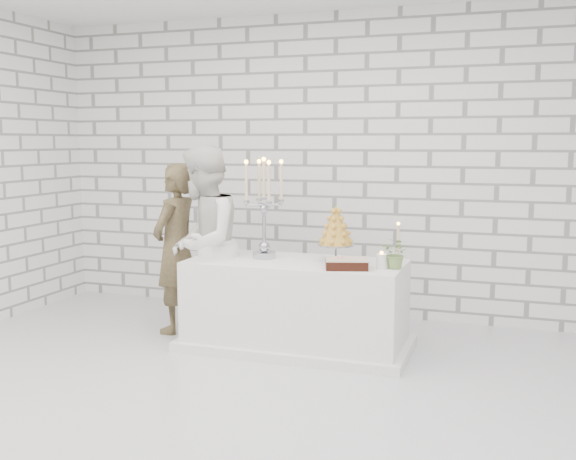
# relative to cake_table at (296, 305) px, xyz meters

# --- Properties ---
(ground) EXTENTS (6.00, 5.00, 0.01)m
(ground) POSITION_rel_cake_table_xyz_m (0.00, -1.26, -0.38)
(ground) COLOR silver
(ground) RESTS_ON ground
(wall_back) EXTENTS (6.00, 0.01, 3.00)m
(wall_back) POSITION_rel_cake_table_xyz_m (0.00, 1.24, 1.12)
(wall_back) COLOR white
(wall_back) RESTS_ON ground
(cake_table) EXTENTS (1.80, 0.80, 0.75)m
(cake_table) POSITION_rel_cake_table_xyz_m (0.00, 0.00, 0.00)
(cake_table) COLOR white
(cake_table) RESTS_ON ground
(groom) EXTENTS (0.42, 0.59, 1.55)m
(groom) POSITION_rel_cake_table_xyz_m (-1.20, 0.14, 0.40)
(groom) COLOR #493B23
(groom) RESTS_ON ground
(bride) EXTENTS (0.80, 0.94, 1.71)m
(bride) POSITION_rel_cake_table_xyz_m (-0.85, -0.02, 0.48)
(bride) COLOR white
(bride) RESTS_ON ground
(candelabra) EXTENTS (0.40, 0.40, 0.86)m
(candelabra) POSITION_rel_cake_table_xyz_m (-0.30, 0.04, 0.81)
(candelabra) COLOR #A1A1AB
(candelabra) RESTS_ON cake_table
(croquembouche) EXTENTS (0.33, 0.33, 0.47)m
(croquembouche) POSITION_rel_cake_table_xyz_m (0.33, 0.06, 0.61)
(croquembouche) COLOR #A3701C
(croquembouche) RESTS_ON cake_table
(chocolate_cake) EXTENTS (0.38, 0.32, 0.08)m
(chocolate_cake) POSITION_rel_cake_table_xyz_m (0.48, -0.20, 0.42)
(chocolate_cake) COLOR black
(chocolate_cake) RESTS_ON cake_table
(pillar_candle) EXTENTS (0.10, 0.10, 0.12)m
(pillar_candle) POSITION_rel_cake_table_xyz_m (0.75, -0.13, 0.44)
(pillar_candle) COLOR white
(pillar_candle) RESTS_ON cake_table
(extra_taper) EXTENTS (0.08, 0.08, 0.32)m
(extra_taper) POSITION_rel_cake_table_xyz_m (0.83, 0.14, 0.54)
(extra_taper) COLOR beige
(extra_taper) RESTS_ON cake_table
(flowers) EXTENTS (0.28, 0.27, 0.24)m
(flowers) POSITION_rel_cake_table_xyz_m (0.85, -0.07, 0.50)
(flowers) COLOR #407631
(flowers) RESTS_ON cake_table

